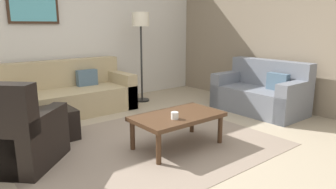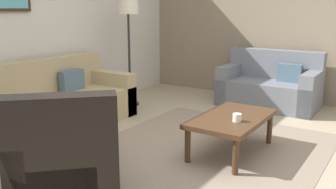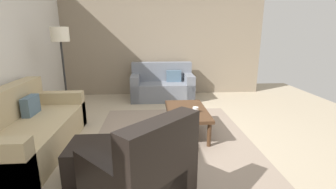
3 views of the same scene
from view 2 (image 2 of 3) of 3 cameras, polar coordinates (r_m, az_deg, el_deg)
The scene contains 11 objects.
ground_plane at distance 3.94m, azimuth 4.77°, elevation -9.55°, with size 8.00×8.00×0.00m, color tan.
rear_partition at distance 5.38m, azimuth -20.47°, elevation 11.16°, with size 6.00×0.12×2.80m, color silver.
stone_feature_panel at distance 6.43m, azimuth 18.32°, elevation 11.55°, with size 0.12×5.20×2.80m, color gray.
area_rug at distance 3.93m, azimuth 4.77°, elevation -9.50°, with size 3.06×2.40×0.01m, color gray.
couch_main at distance 5.00m, azimuth -17.69°, elevation -1.58°, with size 2.10×0.94×0.88m.
couch_loveseat at distance 6.06m, azimuth 15.85°, elevation 1.15°, with size 0.84×1.50×0.88m.
armchair_leather at distance 3.02m, azimuth -15.73°, elevation -11.08°, with size 1.13×1.13×0.95m.
ottoman at distance 3.82m, azimuth -14.70°, elevation -7.46°, with size 0.56×0.56×0.40m, color black.
coffee_table at distance 3.95m, azimuth 10.04°, elevation -4.11°, with size 1.10×0.64×0.41m.
cup at distance 3.75m, azimuth 10.82°, elevation -3.59°, with size 0.09×0.09×0.08m, color white.
lamp_standing at distance 5.76m, azimuth -6.27°, elevation 12.08°, with size 0.32×0.32×1.71m.
Camera 2 is at (-3.19, -1.73, 1.53)m, focal length 38.71 mm.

